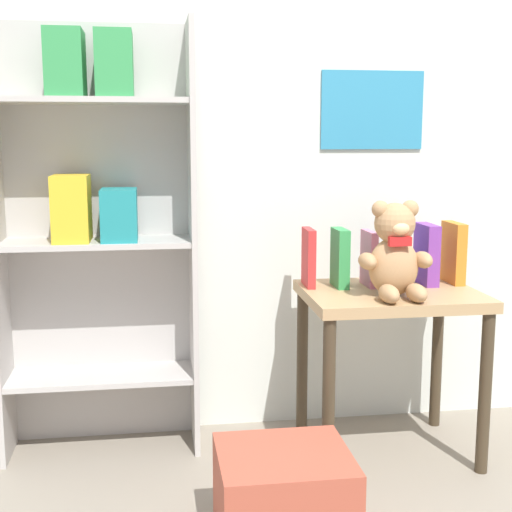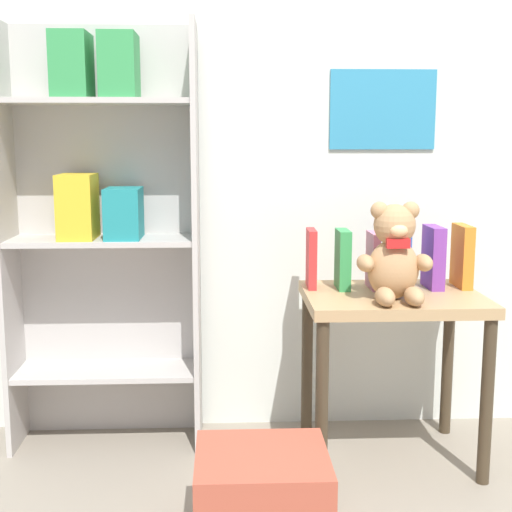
# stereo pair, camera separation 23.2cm
# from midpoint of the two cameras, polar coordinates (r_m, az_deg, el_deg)

# --- Properties ---
(wall_back) EXTENTS (4.80, 0.07, 2.50)m
(wall_back) POSITION_cam_midpoint_polar(r_m,az_deg,el_deg) (2.62, 2.57, 13.52)
(wall_back) COLOR silver
(wall_back) RESTS_ON ground_plane
(bookshelf_side) EXTENTS (0.65, 0.24, 1.44)m
(bookshelf_side) POSITION_cam_midpoint_polar(r_m,az_deg,el_deg) (2.46, -15.34, 3.53)
(bookshelf_side) COLOR #BCB7B2
(bookshelf_side) RESTS_ON ground_plane
(display_table) EXTENTS (0.57, 0.45, 0.57)m
(display_table) POSITION_cam_midpoint_polar(r_m,az_deg,el_deg) (2.40, 7.94, -4.96)
(display_table) COLOR tan
(display_table) RESTS_ON ground_plane
(teddy_bear) EXTENTS (0.23, 0.21, 0.31)m
(teddy_bear) POSITION_cam_midpoint_polar(r_m,az_deg,el_deg) (2.26, 8.20, 0.18)
(teddy_bear) COLOR tan
(teddy_bear) RESTS_ON display_table
(book_standing_red) EXTENTS (0.03, 0.13, 0.20)m
(book_standing_red) POSITION_cam_midpoint_polar(r_m,az_deg,el_deg) (2.40, 1.49, -0.14)
(book_standing_red) COLOR red
(book_standing_red) RESTS_ON display_table
(book_standing_green) EXTENTS (0.04, 0.12, 0.20)m
(book_standing_green) POSITION_cam_midpoint_polar(r_m,az_deg,el_deg) (2.40, 4.00, -0.17)
(book_standing_green) COLOR #33934C
(book_standing_green) RESTS_ON display_table
(book_standing_pink) EXTENTS (0.03, 0.13, 0.19)m
(book_standing_pink) POSITION_cam_midpoint_polar(r_m,az_deg,el_deg) (2.42, 6.34, -0.22)
(book_standing_pink) COLOR #D17093
(book_standing_pink) RESTS_ON display_table
(book_standing_blue) EXTENTS (0.03, 0.13, 0.22)m
(book_standing_blue) POSITION_cam_midpoint_polar(r_m,az_deg,el_deg) (2.45, 8.66, 0.24)
(book_standing_blue) COLOR #2D51B7
(book_standing_blue) RESTS_ON display_table
(book_standing_purple) EXTENTS (0.04, 0.14, 0.21)m
(book_standing_purple) POSITION_cam_midpoint_polar(r_m,az_deg,el_deg) (2.48, 10.91, 0.12)
(book_standing_purple) COLOR purple
(book_standing_purple) RESTS_ON display_table
(book_standing_orange) EXTENTS (0.04, 0.14, 0.21)m
(book_standing_orange) POSITION_cam_midpoint_polar(r_m,az_deg,el_deg) (2.52, 13.01, 0.24)
(book_standing_orange) COLOR orange
(book_standing_orange) RESTS_ON display_table
(storage_bin) EXTENTS (0.34, 0.32, 0.26)m
(storage_bin) POSITION_cam_midpoint_polar(r_m,az_deg,el_deg) (1.96, -1.33, -19.02)
(storage_bin) COLOR #AD4C38
(storage_bin) RESTS_ON ground_plane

